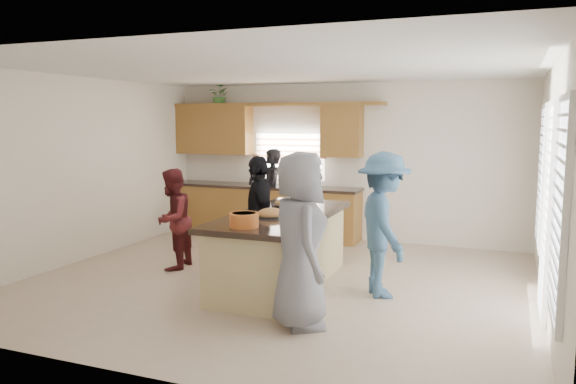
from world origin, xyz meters
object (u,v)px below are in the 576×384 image
at_px(woman_left_back, 272,194).
at_px(woman_right_front, 300,240).
at_px(salad_bowl, 244,219).
at_px(woman_left_mid, 172,219).
at_px(woman_right_back, 384,225).
at_px(woman_left_front, 259,216).
at_px(island, 281,251).

height_order(woman_left_back, woman_right_front, woman_right_front).
relative_size(salad_bowl, woman_left_mid, 0.23).
bearing_deg(woman_right_back, woman_right_front, 128.42).
bearing_deg(salad_bowl, woman_left_back, 108.74).
relative_size(woman_left_front, woman_right_back, 0.94).
relative_size(island, woman_right_front, 1.48).
xyz_separation_m(island, woman_left_back, (-1.27, 2.65, 0.36)).
height_order(island, woman_left_back, woman_left_back).
height_order(woman_left_front, woman_right_back, woman_right_back).
xyz_separation_m(woman_left_front, woman_right_front, (1.19, -1.57, 0.08)).
relative_size(island, woman_left_front, 1.62).
bearing_deg(island, woman_left_back, 114.87).
distance_m(woman_left_back, woman_left_mid, 2.54).
bearing_deg(woman_left_front, woman_left_back, 164.37).
bearing_deg(woman_right_back, woman_left_mid, 59.70).
xyz_separation_m(salad_bowl, woman_left_front, (-0.41, 1.29, -0.20)).
bearing_deg(woman_left_front, island, 24.03).
xyz_separation_m(island, woman_left_front, (-0.44, 0.26, 0.38)).
relative_size(salad_bowl, woman_left_back, 0.20).
distance_m(island, salad_bowl, 1.19).
bearing_deg(woman_left_back, woman_right_back, 12.41).
height_order(island, woman_left_mid, woman_left_mid).
height_order(salad_bowl, woman_left_front, woman_left_front).
bearing_deg(woman_right_front, salad_bowl, 38.12).
bearing_deg(woman_left_mid, island, 77.27).
xyz_separation_m(woman_left_back, woman_left_front, (0.84, -2.38, 0.02)).
distance_m(woman_left_mid, woman_left_front, 1.33).
distance_m(salad_bowl, woman_left_front, 1.37).
height_order(woman_left_front, woman_right_front, woman_right_front).
height_order(woman_right_back, woman_right_front, woman_right_front).
relative_size(woman_left_front, woman_right_front, 0.91).
bearing_deg(woman_right_front, woman_left_back, -4.97).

